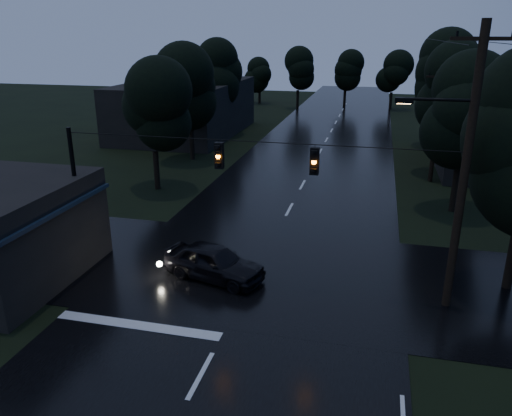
% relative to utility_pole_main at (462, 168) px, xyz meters
% --- Properties ---
extents(main_road, '(12.00, 120.00, 0.02)m').
position_rel_utility_pole_main_xyz_m(main_road, '(-7.41, 19.00, -5.26)').
color(main_road, black).
rests_on(main_road, ground).
extents(cross_street, '(60.00, 9.00, 0.02)m').
position_rel_utility_pole_main_xyz_m(cross_street, '(-7.41, 1.00, -5.26)').
color(cross_street, black).
rests_on(cross_street, ground).
extents(building_far_right, '(10.00, 14.00, 4.40)m').
position_rel_utility_pole_main_xyz_m(building_far_right, '(6.59, 23.00, -3.06)').
color(building_far_right, black).
rests_on(building_far_right, ground).
extents(building_far_left, '(10.00, 16.00, 5.00)m').
position_rel_utility_pole_main_xyz_m(building_far_left, '(-21.41, 29.00, -2.76)').
color(building_far_left, black).
rests_on(building_far_left, ground).
extents(utility_pole_main, '(3.50, 0.30, 10.00)m').
position_rel_utility_pole_main_xyz_m(utility_pole_main, '(0.00, 0.00, 0.00)').
color(utility_pole_main, black).
rests_on(utility_pole_main, ground).
extents(utility_pole_far, '(2.00, 0.30, 7.50)m').
position_rel_utility_pole_main_xyz_m(utility_pole_far, '(0.89, 17.00, -1.38)').
color(utility_pole_far, black).
rests_on(utility_pole_far, ground).
extents(anchor_pole_left, '(0.18, 0.18, 6.00)m').
position_rel_utility_pole_main_xyz_m(anchor_pole_left, '(-14.91, 0.00, -2.26)').
color(anchor_pole_left, black).
rests_on(anchor_pole_left, ground).
extents(span_signals, '(15.00, 0.37, 1.12)m').
position_rel_utility_pole_main_xyz_m(span_signals, '(-6.85, -0.01, -0.01)').
color(span_signals, black).
rests_on(span_signals, ground).
extents(tree_left_a, '(3.92, 3.92, 8.26)m').
position_rel_utility_pole_main_xyz_m(tree_left_a, '(-16.41, 11.00, -0.02)').
color(tree_left_a, black).
rests_on(tree_left_a, ground).
extents(tree_left_b, '(4.20, 4.20, 8.85)m').
position_rel_utility_pole_main_xyz_m(tree_left_b, '(-17.01, 19.00, 0.36)').
color(tree_left_b, black).
rests_on(tree_left_b, ground).
extents(tree_left_c, '(4.48, 4.48, 9.44)m').
position_rel_utility_pole_main_xyz_m(tree_left_c, '(-17.61, 29.00, 0.74)').
color(tree_left_c, black).
rests_on(tree_left_c, ground).
extents(tree_right_a, '(4.20, 4.20, 8.85)m').
position_rel_utility_pole_main_xyz_m(tree_right_a, '(1.59, 11.00, 0.36)').
color(tree_right_a, black).
rests_on(tree_right_a, ground).
extents(tree_right_b, '(4.48, 4.48, 9.44)m').
position_rel_utility_pole_main_xyz_m(tree_right_b, '(2.19, 19.00, 0.74)').
color(tree_right_b, black).
rests_on(tree_right_b, ground).
extents(tree_right_c, '(4.76, 4.76, 10.03)m').
position_rel_utility_pole_main_xyz_m(tree_right_c, '(2.79, 29.00, 1.11)').
color(tree_right_c, black).
rests_on(tree_right_c, ground).
extents(car, '(4.58, 2.77, 1.46)m').
position_rel_utility_pole_main_xyz_m(car, '(-8.95, 0.01, -4.53)').
color(car, black).
rests_on(car, ground).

